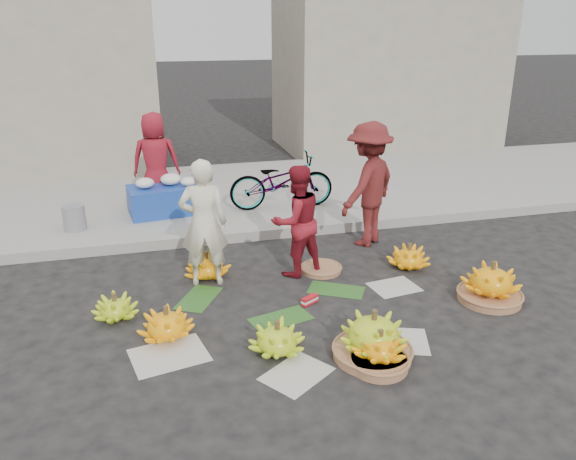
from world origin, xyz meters
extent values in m
plane|color=black|center=(0.00, 0.00, 0.00)|extent=(80.00, 80.00, 0.00)
cube|color=gray|center=(0.00, 2.20, 0.07)|extent=(40.00, 0.25, 0.15)
cube|color=gray|center=(0.00, 4.30, 0.06)|extent=(40.00, 4.00, 0.12)
cube|color=gray|center=(4.50, 7.70, 2.50)|extent=(5.00, 3.00, 5.00)
cylinder|color=#4A371D|center=(-1.29, -0.26, 0.29)|extent=(0.05, 0.05, 0.12)
cylinder|color=#4A371D|center=(-0.28, -0.80, 0.28)|extent=(0.05, 0.05, 0.12)
cylinder|color=#8E5B3B|center=(0.57, -1.11, 0.04)|extent=(0.74, 0.74, 0.09)
cylinder|color=#4A371D|center=(0.57, -1.11, 0.44)|extent=(0.05, 0.05, 0.12)
cylinder|color=#8E5B3B|center=(0.56, -1.28, 0.04)|extent=(0.54, 0.54, 0.09)
cylinder|color=#4A371D|center=(0.56, -1.28, 0.33)|extent=(0.05, 0.05, 0.12)
cylinder|color=#8E5B3B|center=(2.30, -0.38, 0.04)|extent=(0.71, 0.71, 0.09)
cylinder|color=#4A371D|center=(2.30, -0.38, 0.42)|extent=(0.05, 0.05, 0.12)
cylinder|color=#4A371D|center=(1.81, 0.69, 0.27)|extent=(0.05, 0.05, 0.12)
cylinder|color=#4A371D|center=(-1.81, 0.28, 0.23)|extent=(0.05, 0.05, 0.12)
cylinder|color=#4A371D|center=(-0.73, 1.04, 0.28)|extent=(0.05, 0.05, 0.12)
cylinder|color=#8E5B3B|center=(0.69, 0.85, 0.03)|extent=(0.59, 0.59, 0.06)
cube|color=red|center=(0.30, 0.05, 0.05)|extent=(0.22, 0.17, 0.09)
imported|color=#EFE8C9|center=(-0.76, 0.90, 0.77)|extent=(0.61, 0.45, 1.54)
imported|color=maroon|center=(0.37, 0.88, 0.70)|extent=(0.80, 0.70, 1.40)
imported|color=maroon|center=(1.60, 1.62, 0.87)|extent=(1.28, 1.20, 1.73)
cube|color=navy|center=(-1.13, 3.33, 0.34)|extent=(1.14, 0.80, 0.44)
ellipsoid|color=white|center=(-1.39, 3.29, 0.64)|extent=(0.28, 0.28, 0.16)
ellipsoid|color=white|center=(-0.99, 3.38, 0.65)|extent=(0.32, 0.32, 0.17)
ellipsoid|color=white|center=(-0.73, 3.25, 0.63)|extent=(0.25, 0.25, 0.14)
cylinder|color=gray|center=(-2.43, 2.91, 0.30)|extent=(0.32, 0.32, 0.36)
imported|color=maroon|center=(-1.19, 3.73, 0.89)|extent=(0.80, 0.56, 1.54)
imported|color=gray|center=(0.74, 3.14, 0.56)|extent=(0.62, 1.70, 0.89)
camera|label=1|loc=(-1.36, -5.33, 3.01)|focal=35.00mm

